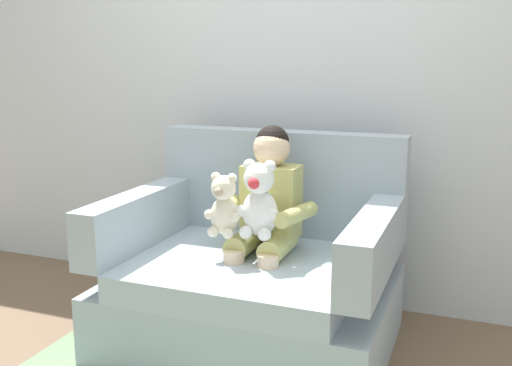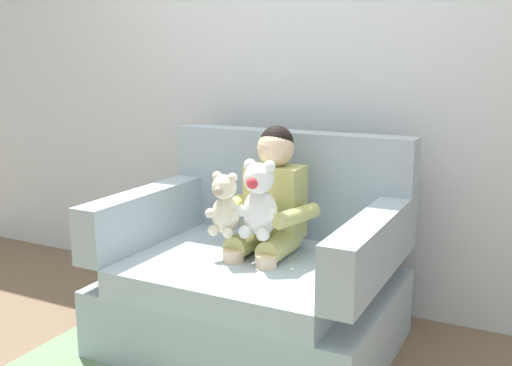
% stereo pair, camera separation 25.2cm
% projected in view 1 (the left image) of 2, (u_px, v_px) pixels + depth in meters
% --- Properties ---
extents(ground_plane, '(8.00, 8.00, 0.00)m').
position_uv_depth(ground_plane, '(251.00, 344.00, 2.75)').
color(ground_plane, brown).
extents(back_wall, '(6.00, 0.10, 2.60)m').
position_uv_depth(back_wall, '(299.00, 62.00, 3.11)').
color(back_wall, silver).
rests_on(back_wall, ground).
extents(armchair, '(1.26, 0.96, 0.96)m').
position_uv_depth(armchair, '(255.00, 279.00, 2.72)').
color(armchair, '#9EADBC').
rests_on(armchair, ground).
extents(seated_child, '(0.45, 0.39, 0.82)m').
position_uv_depth(seated_child, '(266.00, 207.00, 2.67)').
color(seated_child, tan).
rests_on(seated_child, armchair).
extents(plush_cream, '(0.17, 0.14, 0.28)m').
position_uv_depth(plush_cream, '(224.00, 206.00, 2.57)').
color(plush_cream, silver).
rests_on(plush_cream, armchair).
extents(plush_white, '(0.20, 0.17, 0.34)m').
position_uv_depth(plush_white, '(259.00, 201.00, 2.54)').
color(plush_white, white).
rests_on(plush_white, armchair).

